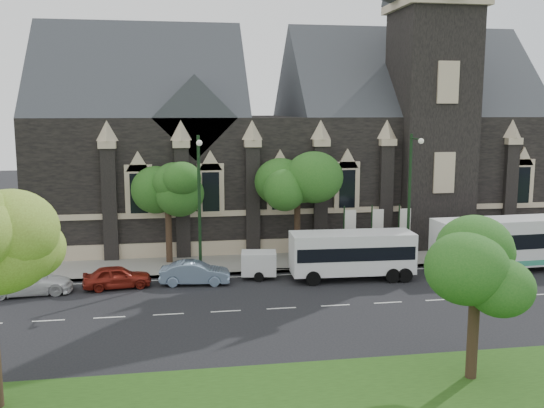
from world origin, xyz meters
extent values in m
plane|color=black|center=(0.00, 0.00, 0.00)|extent=(160.00, 160.00, 0.00)
cube|color=gray|center=(0.00, 9.50, 0.07)|extent=(80.00, 5.00, 0.15)
cube|color=black|center=(4.00, 19.50, 5.00)|extent=(40.00, 15.00, 10.00)
cube|color=#32363B|center=(-8.00, 19.50, 10.00)|extent=(16.00, 15.00, 15.00)
cube|color=#32363B|center=(14.00, 19.50, 10.00)|extent=(20.00, 15.00, 15.00)
cube|color=#32363B|center=(-4.00, 15.00, 10.00)|extent=(6.00, 6.00, 6.00)
cube|color=black|center=(14.00, 13.50, 9.00)|extent=(5.50, 5.50, 18.00)
cube|color=#CAB392|center=(14.00, 13.50, 18.20)|extent=(6.20, 6.20, 0.60)
cube|color=#CAB392|center=(4.00, 11.96, 3.20)|extent=(40.00, 0.22, 0.40)
cube|color=#CAB392|center=(4.00, 11.96, 0.60)|extent=(40.00, 0.25, 1.20)
cube|color=black|center=(2.00, 11.82, 4.80)|extent=(1.20, 0.12, 2.80)
sphere|color=olive|center=(-11.22, -8.22, 7.00)|extent=(3.12, 3.12, 3.12)
cylinder|color=black|center=(6.00, -9.50, 1.54)|extent=(0.44, 0.44, 3.08)
sphere|color=#1E561B|center=(6.00, -9.50, 4.48)|extent=(3.20, 3.20, 3.20)
sphere|color=#1E561B|center=(6.60, -8.90, 5.08)|extent=(2.40, 2.40, 2.40)
cylinder|color=black|center=(3.00, 10.50, 1.98)|extent=(0.44, 0.44, 3.96)
sphere|color=#1E561B|center=(3.00, 10.50, 5.64)|extent=(3.84, 3.84, 3.84)
sphere|color=#1E561B|center=(3.72, 11.22, 6.36)|extent=(2.88, 2.88, 2.88)
cylinder|color=black|center=(-6.00, 10.50, 1.98)|extent=(0.44, 0.44, 3.96)
sphere|color=#1E561B|center=(-6.00, 10.50, 5.57)|extent=(3.68, 3.68, 3.68)
sphere|color=#1E561B|center=(-5.31, 11.19, 6.26)|extent=(2.76, 2.76, 2.76)
cylinder|color=black|center=(10.00, 7.30, 4.50)|extent=(0.20, 0.20, 9.00)
cylinder|color=black|center=(10.00, 6.50, 8.70)|extent=(0.10, 1.60, 0.10)
sphere|color=silver|center=(10.00, 5.70, 8.60)|extent=(0.36, 0.36, 0.36)
cylinder|color=black|center=(-4.00, 7.30, 4.50)|extent=(0.20, 0.20, 9.00)
cylinder|color=black|center=(-4.00, 6.50, 8.70)|extent=(0.10, 1.60, 0.10)
sphere|color=silver|center=(-4.00, 5.70, 8.60)|extent=(0.36, 0.36, 0.36)
cylinder|color=black|center=(6.00, 9.00, 2.00)|extent=(0.10, 0.10, 4.00)
cube|color=white|center=(6.45, 9.00, 2.60)|extent=(0.80, 0.04, 2.20)
cylinder|color=black|center=(8.00, 9.00, 2.00)|extent=(0.10, 0.10, 4.00)
cube|color=white|center=(8.45, 9.00, 2.60)|extent=(0.80, 0.04, 2.20)
cylinder|color=black|center=(10.00, 9.00, 2.00)|extent=(0.10, 0.10, 4.00)
cube|color=white|center=(10.45, 9.00, 2.60)|extent=(0.80, 0.04, 2.20)
cube|color=silver|center=(17.08, 5.31, 1.97)|extent=(12.08, 3.04, 3.04)
cube|color=black|center=(17.08, 5.31, 2.17)|extent=(11.60, 3.06, 0.98)
cube|color=#328C6E|center=(17.08, 5.31, 0.75)|extent=(11.60, 3.05, 0.35)
cylinder|color=black|center=(12.95, 3.87, 0.45)|extent=(0.91, 0.32, 0.90)
cylinder|color=black|center=(12.83, 6.36, 0.45)|extent=(0.91, 0.32, 0.90)
cube|color=white|center=(5.38, 4.95, 1.71)|extent=(7.78, 2.70, 2.52)
cube|color=black|center=(5.38, 4.95, 1.84)|extent=(7.47, 2.73, 0.83)
cylinder|color=black|center=(2.64, 3.84, 0.45)|extent=(0.91, 0.31, 0.90)
cylinder|color=black|center=(2.73, 6.26, 0.45)|extent=(0.91, 0.31, 0.90)
cylinder|color=black|center=(7.64, 3.66, 0.45)|extent=(0.91, 0.31, 0.90)
cylinder|color=black|center=(7.73, 6.07, 0.45)|extent=(0.91, 0.31, 0.90)
cylinder|color=black|center=(8.41, 3.63, 0.45)|extent=(0.91, 0.31, 0.90)
cylinder|color=black|center=(8.50, 6.04, 0.45)|extent=(0.91, 0.31, 0.90)
cube|color=silver|center=(-0.38, 6.04, 0.98)|extent=(2.37, 1.90, 1.41)
cylinder|color=black|center=(-0.49, 5.23, 0.30)|extent=(0.63, 0.30, 0.61)
cylinder|color=black|center=(-0.28, 6.85, 0.30)|extent=(0.63, 0.30, 0.61)
cylinder|color=black|center=(1.02, 5.85, 0.60)|extent=(1.31, 0.25, 0.08)
imported|color=#7890AE|center=(-4.43, 5.34, 0.70)|extent=(4.39, 1.93, 1.40)
imported|color=maroon|center=(-9.05, 5.28, 0.68)|extent=(4.18, 2.12, 1.36)
imported|color=silver|center=(-14.04, 4.79, 0.72)|extent=(5.17, 2.59, 1.44)
camera|label=1|loc=(-5.47, -30.62, 10.61)|focal=39.77mm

